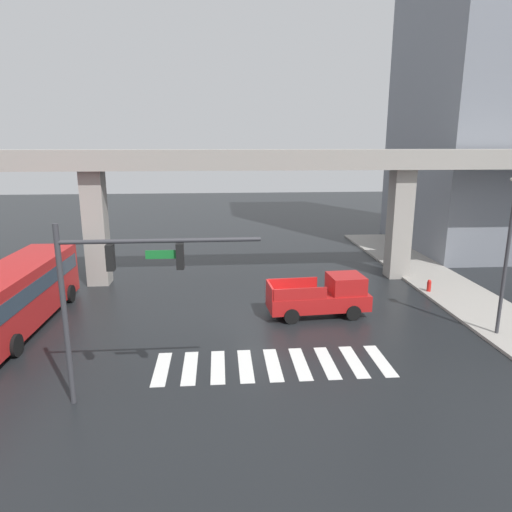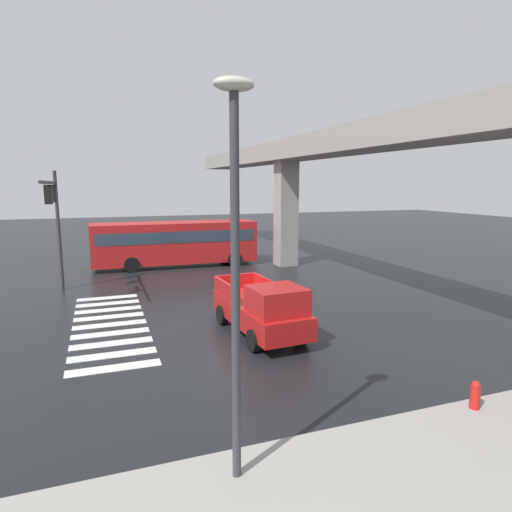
# 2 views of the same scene
# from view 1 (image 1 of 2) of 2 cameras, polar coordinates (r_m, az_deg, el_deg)

# --- Properties ---
(ground_plane) EXTENTS (120.00, 120.00, 0.00)m
(ground_plane) POSITION_cam_1_polar(r_m,az_deg,el_deg) (23.67, 0.62, -7.53)
(ground_plane) COLOR black
(crosswalk_stripes) EXTENTS (9.35, 2.80, 0.01)m
(crosswalk_stripes) POSITION_cam_1_polar(r_m,az_deg,el_deg) (18.90, 2.12, -13.30)
(crosswalk_stripes) COLOR silver
(crosswalk_stripes) RESTS_ON ground
(elevated_overpass) EXTENTS (55.27, 2.50, 8.24)m
(elevated_overpass) POSITION_cam_1_polar(r_m,az_deg,el_deg) (28.60, -0.56, 10.83)
(elevated_overpass) COLOR #9E9991
(elevated_overpass) RESTS_ON ground
(office_building) EXTENTS (11.46, 13.25, 34.81)m
(office_building) POSITION_cam_1_polar(r_m,az_deg,el_deg) (43.58, 27.67, 24.00)
(office_building) COLOR gray
(office_building) RESTS_ON ground
(sidewalk_east) EXTENTS (4.00, 36.00, 0.15)m
(sidewalk_east) POSITION_cam_1_polar(r_m,az_deg,el_deg) (28.93, 24.21, -4.61)
(sidewalk_east) COLOR #9E9991
(sidewalk_east) RESTS_ON ground
(pickup_truck) EXTENTS (5.22, 2.36, 2.08)m
(pickup_truck) POSITION_cam_1_polar(r_m,az_deg,el_deg) (23.85, 8.38, -4.99)
(pickup_truck) COLOR red
(pickup_truck) RESTS_ON ground
(city_bus) EXTENTS (3.01, 10.86, 2.99)m
(city_bus) POSITION_cam_1_polar(r_m,az_deg,el_deg) (24.44, -27.86, -4.23)
(city_bus) COLOR red
(city_bus) RESTS_ON ground
(traffic_signal_mast) EXTENTS (6.49, 0.32, 6.20)m
(traffic_signal_mast) POSITION_cam_1_polar(r_m,az_deg,el_deg) (15.49, -17.02, -2.69)
(traffic_signal_mast) COLOR #38383D
(traffic_signal_mast) RESTS_ON ground
(street_lamp_near_corner) EXTENTS (0.44, 0.70, 7.24)m
(street_lamp_near_corner) POSITION_cam_1_polar(r_m,az_deg,el_deg) (22.91, 28.87, 1.87)
(street_lamp_near_corner) COLOR #38383D
(street_lamp_near_corner) RESTS_ON ground
(street_lamp_mid_block) EXTENTS (0.44, 0.70, 7.24)m
(street_lamp_mid_block) POSITION_cam_1_polar(r_m,az_deg,el_deg) (32.39, 18.41, 5.92)
(street_lamp_mid_block) COLOR #38383D
(street_lamp_mid_block) RESTS_ON ground
(fire_hydrant) EXTENTS (0.24, 0.24, 0.85)m
(fire_hydrant) POSITION_cam_1_polar(r_m,az_deg,el_deg) (28.87, 20.64, -3.57)
(fire_hydrant) COLOR red
(fire_hydrant) RESTS_ON ground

